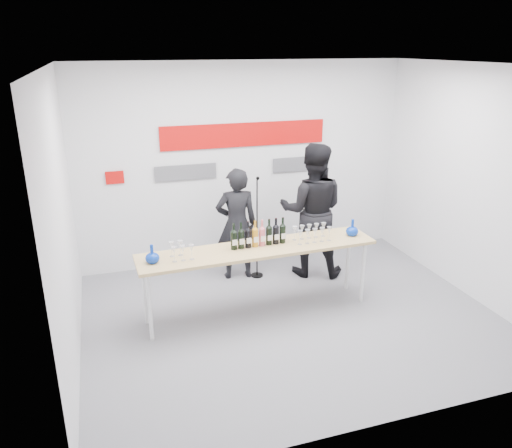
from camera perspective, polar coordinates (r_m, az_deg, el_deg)
The scene contains 12 objects.
ground at distance 6.35m, azimuth 4.00°, elevation -10.48°, with size 5.00×5.00×0.00m, color slate.
back_wall at distance 7.57m, azimuth -1.33°, elevation 6.85°, with size 5.00×0.04×3.00m, color silver.
signage at distance 7.46m, azimuth -1.70°, elevation 9.06°, with size 3.38×0.02×0.79m.
tasting_table at distance 6.08m, azimuth 0.29°, elevation -3.28°, with size 2.95×0.68×0.88m.
wine_bottles at distance 6.04m, azimuth 0.30°, elevation -1.06°, with size 0.71×0.10×0.33m.
decanter_left at distance 5.72m, azimuth -11.79°, elevation -3.34°, with size 0.16×0.16×0.21m, color #082E9E, non-canonical shape.
decanter_right at distance 6.52m, azimuth 10.95°, elevation -0.38°, with size 0.16×0.16×0.21m, color #082E9E, non-canonical shape.
glasses_left at distance 5.77m, azimuth -8.67°, elevation -3.11°, with size 0.27×0.23×0.18m.
glasses_right at distance 6.28m, azimuth 6.41°, elevation -1.08°, with size 0.47×0.24×0.18m.
presenter_left at distance 7.05m, azimuth -2.24°, elevation -0.02°, with size 0.59×0.39×1.62m, color black.
presenter_right at distance 7.16m, azimuth 6.41°, elevation 1.54°, with size 0.94×0.73×1.94m, color black.
mic_stand at distance 7.17m, azimuth 0.12°, elevation -2.64°, with size 0.18×0.18×1.51m.
Camera 1 is at (-2.08, -5.08, 3.20)m, focal length 35.00 mm.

